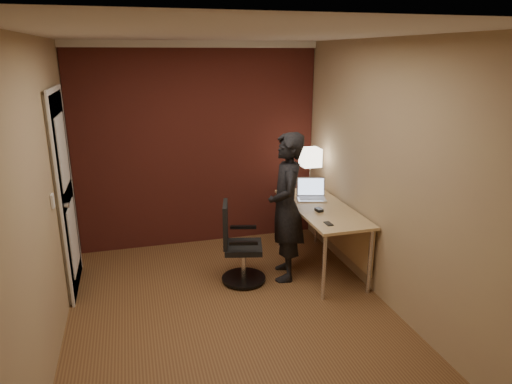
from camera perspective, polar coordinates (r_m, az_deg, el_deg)
room at (r=5.25m, az=-9.54°, el=5.85°), size 4.00×4.00×4.00m
desk at (r=5.18m, az=8.84°, el=-3.08°), size 0.60×1.50×0.73m
desk_lamp at (r=5.56m, az=6.81°, el=4.27°), size 0.22×0.22×0.54m
laptop at (r=5.37m, az=6.91°, el=-0.12°), size 0.39×0.34×0.23m
mouse at (r=4.95m, az=7.88°, el=-2.22°), size 0.07×0.11×0.03m
phone at (r=4.60m, az=9.05°, el=-3.93°), size 0.06×0.12×0.01m
office_chair at (r=4.86m, az=-2.23°, el=-7.06°), size 0.48×0.53×0.87m
person at (r=4.83m, az=3.80°, el=-1.93°), size 0.51×0.66×1.60m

